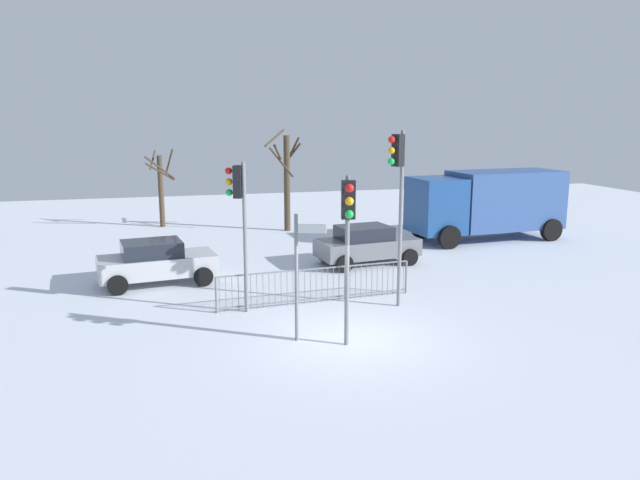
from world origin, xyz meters
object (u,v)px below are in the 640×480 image
object	(u,v)px
car_grey_far	(366,244)
delivery_truck	(487,202)
bare_tree_left	(286,178)
traffic_light_rear_right	(398,180)
traffic_light_foreground_left	(239,203)
direction_sign_post	(299,271)
traffic_light_mid_right	(348,223)
car_silver_near	(156,262)
bare_tree_right	(161,187)

from	to	relation	value
car_grey_far	delivery_truck	size ratio (longest dim) A/B	0.55
bare_tree_left	traffic_light_rear_right	bearing A→B (deg)	-87.27
traffic_light_foreground_left	direction_sign_post	bearing A→B (deg)	-138.28
traffic_light_mid_right	car_silver_near	world-z (taller)	traffic_light_mid_right
traffic_light_rear_right	direction_sign_post	size ratio (longest dim) A/B	1.60
direction_sign_post	bare_tree_right	distance (m)	17.73
traffic_light_mid_right	bare_tree_left	world-z (taller)	bare_tree_left
traffic_light_foreground_left	bare_tree_left	xyz separation A→B (m)	(3.82, 12.18, -0.57)
car_grey_far	delivery_truck	distance (m)	7.53
traffic_light_rear_right	delivery_truck	world-z (taller)	traffic_light_rear_right
bare_tree_right	delivery_truck	bearing A→B (deg)	-26.47
car_silver_near	bare_tree_left	size ratio (longest dim) A/B	0.81
car_grey_far	bare_tree_left	distance (m)	7.95
car_grey_far	car_silver_near	size ratio (longest dim) A/B	1.00
car_silver_near	bare_tree_right	size ratio (longest dim) A/B	1.01
traffic_light_mid_right	car_grey_far	size ratio (longest dim) A/B	1.04
traffic_light_foreground_left	car_silver_near	size ratio (longest dim) A/B	1.07
car_silver_near	traffic_light_foreground_left	bearing A→B (deg)	-64.98
traffic_light_rear_right	traffic_light_mid_right	bearing A→B (deg)	118.88
car_grey_far	bare_tree_left	size ratio (longest dim) A/B	0.81
traffic_light_foreground_left	direction_sign_post	size ratio (longest dim) A/B	1.34
car_silver_near	bare_tree_left	xyz separation A→B (m)	(6.19, 8.51, 1.80)
traffic_light_mid_right	traffic_light_foreground_left	size ratio (longest dim) A/B	0.97
traffic_light_foreground_left	bare_tree_left	bearing A→B (deg)	2.14
traffic_light_mid_right	traffic_light_rear_right	size ratio (longest dim) A/B	0.81
traffic_light_foreground_left	traffic_light_mid_right	bearing A→B (deg)	-128.42
direction_sign_post	car_grey_far	distance (m)	8.48
direction_sign_post	car_grey_far	size ratio (longest dim) A/B	0.80
car_grey_far	bare_tree_left	world-z (taller)	bare_tree_left
delivery_truck	traffic_light_mid_right	bearing A→B (deg)	43.52
car_grey_far	traffic_light_foreground_left	bearing A→B (deg)	-147.25
traffic_light_rear_right	bare_tree_left	bearing A→B (deg)	-17.87
car_grey_far	bare_tree_left	xyz separation A→B (m)	(-1.52, 7.59, 1.80)
traffic_light_rear_right	traffic_light_foreground_left	world-z (taller)	traffic_light_rear_right
traffic_light_rear_right	bare_tree_left	size ratio (longest dim) A/B	1.04
traffic_light_foreground_left	direction_sign_post	world-z (taller)	traffic_light_foreground_left
bare_tree_left	direction_sign_post	bearing A→B (deg)	-100.42
traffic_light_mid_right	bare_tree_left	bearing A→B (deg)	-84.54
bare_tree_left	bare_tree_right	xyz separation A→B (m)	(-5.91, 2.58, -0.54)
traffic_light_rear_right	car_grey_far	size ratio (longest dim) A/B	1.28
traffic_light_rear_right	bare_tree_right	distance (m)	16.85
direction_sign_post	delivery_truck	size ratio (longest dim) A/B	0.44
traffic_light_rear_right	direction_sign_post	world-z (taller)	traffic_light_rear_right
traffic_light_mid_right	direction_sign_post	xyz separation A→B (m)	(-1.03, 0.71, -1.26)
traffic_light_foreground_left	bare_tree_right	world-z (taller)	traffic_light_foreground_left
traffic_light_mid_right	traffic_light_rear_right	xyz separation A→B (m)	(2.31, 2.71, 0.69)
car_silver_near	bare_tree_left	world-z (taller)	bare_tree_left
traffic_light_mid_right	bare_tree_right	size ratio (longest dim) A/B	1.05
traffic_light_mid_right	traffic_light_rear_right	bearing A→B (deg)	-118.83
car_silver_near	delivery_truck	size ratio (longest dim) A/B	0.55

